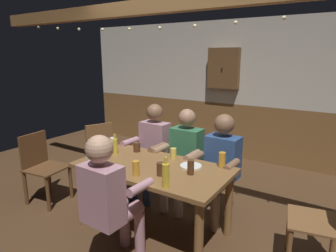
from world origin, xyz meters
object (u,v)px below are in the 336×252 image
Objects in this scene: pint_glass_5 at (222,160)px; pint_glass_6 at (137,147)px; wall_dart_cabinet at (224,68)px; person_2 at (220,162)px; pint_glass_4 at (161,169)px; condiment_caddy at (94,157)px; pint_glass_2 at (136,168)px; bottle_0 at (115,146)px; pint_glass_0 at (191,167)px; chair_empty_far_end at (103,153)px; pint_glass_1 at (173,153)px; chair_empty_near_left at (326,221)px; pint_glass_3 at (113,144)px; person_0 at (152,147)px; person_1 at (183,154)px; dining_table at (153,176)px; plate_0 at (191,166)px; person_3 at (109,195)px; bottle_1 at (166,175)px; table_candle at (92,162)px; chair_empty_near_right at (42,165)px.

pint_glass_6 is (-1.03, -0.07, -0.02)m from pint_glass_5.
person_2 is at bearing -67.98° from wall_dart_cabinet.
pint_glass_4 is (-0.26, -0.80, 0.13)m from person_2.
condiment_caddy is 0.98× the size of pint_glass_2.
bottle_0 reaches higher than pint_glass_5.
pint_glass_0 is 1.27× the size of pint_glass_6.
chair_empty_far_end reaches higher than pint_glass_1.
pint_glass_3 is at bearing 82.95° from chair_empty_near_left.
bottle_0 is 2.06× the size of pint_glass_1.
pint_glass_6 reaches higher than condiment_caddy.
chair_empty_near_left is 2.30m from pint_glass_3.
person_0 is 1.02× the size of person_1.
dining_table is at bearing 92.84° from pint_glass_2.
bottle_0 is (-0.92, -0.11, 0.09)m from plate_0.
person_3 reaches higher than pint_glass_5.
pint_glass_2 is at bearing 170.29° from bottle_1.
person_3 reaches higher than chair_empty_near_left.
bottle_1 is 1.74× the size of pint_glass_3.
wall_dart_cabinet is at bearing 82.08° from pint_glass_3.
pint_glass_0 is at bearing -16.76° from pint_glass_6.
person_3 is 11.00× the size of pint_glass_6.
table_candle is at bearing -148.41° from plate_0.
plate_0 is (0.99, 0.38, -0.02)m from condiment_caddy.
pint_glass_1 is at bearing 48.39° from table_candle.
person_1 is 1.38× the size of chair_empty_near_right.
table_candle is (1.06, -0.13, 0.30)m from chair_empty_near_right.
pint_glass_6 is at bearing 147.05° from dining_table.
chair_empty_near_right is 1.29m from pint_glass_6.
person_2 is 0.97m from pint_glass_6.
table_candle is at bearing -148.77° from pint_glass_5.
person_2 is 0.36m from pint_glass_5.
chair_empty_far_end is at bearing 173.57° from pint_glass_5.
pint_glass_3 is (-0.68, 0.16, 0.19)m from dining_table.
pint_glass_4 reaches higher than condiment_caddy.
pint_glass_2 reaches higher than plate_0.
person_2 is 8.59× the size of condiment_caddy.
dining_table is 11.20× the size of pint_glass_0.
pint_glass_6 is at bearing 23.38° from pint_glass_3.
pint_glass_2 is (-0.38, 0.06, -0.04)m from bottle_1.
bottle_1 is at bearing -76.35° from wall_dart_cabinet.
bottle_0 is (-0.10, -0.57, 0.15)m from person_0.
person_1 is at bearing 110.89° from chair_empty_near_right.
chair_empty_near_right is 0.97m from condiment_caddy.
pint_glass_2 is at bearing 5.47° from table_candle.
pint_glass_4 is at bearing 33.29° from pint_glass_2.
chair_empty_far_end is 1.57m from pint_glass_2.
person_1 reaches higher than pint_glass_5.
pint_glass_0 is at bearing 89.36° from person_2.
person_2 is 1.39m from table_candle.
plate_0 is 0.55m from bottle_1.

